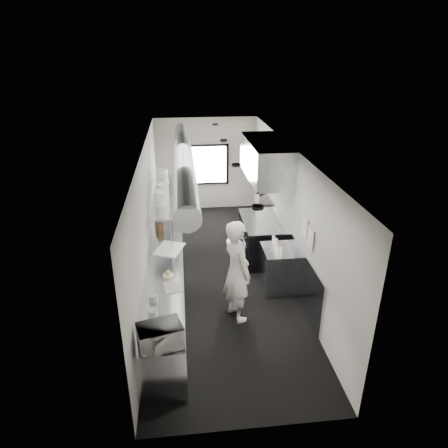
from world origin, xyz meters
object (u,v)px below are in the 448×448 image
object	(u,v)px
exhaust_hood	(266,160)
far_work_table	(169,205)
deli_tub_b	(153,298)
squeeze_bottle_e	(273,240)
squeeze_bottle_d	(276,243)
plate_stack_a	(161,198)
prep_counter	(167,270)
plate_stack_c	(163,184)
plate_stack_b	(163,191)
squeeze_bottle_a	(282,252)
pass_shelf	(163,196)
small_plate	(168,275)
microwave	(160,336)
knife_block	(159,224)
cutting_board	(169,249)
plate_stack_d	(162,177)
bottle_station	(278,269)
deli_tub_a	(153,313)
range	(260,238)
squeeze_bottle_b	(278,250)
squeeze_bottle_c	(276,247)
line_cook	(237,271)

from	to	relation	value
exhaust_hood	far_work_table	xyz separation A→B (m)	(-2.25, 2.50, -1.94)
deli_tub_b	squeeze_bottle_e	xyz separation A→B (m)	(2.38, 1.78, 0.04)
far_work_table	squeeze_bottle_d	xyz separation A→B (m)	(2.25, -3.80, 0.54)
deli_tub_b	plate_stack_a	size ratio (longest dim) A/B	0.47
prep_counter	plate_stack_c	distance (m)	2.16
exhaust_hood	plate_stack_b	xyz separation A→B (m)	(-2.27, 0.03, -0.66)
deli_tub_b	squeeze_bottle_a	bearing A→B (deg)	27.13
pass_shelf	small_plate	bearing A→B (deg)	-87.32
plate_stack_a	plate_stack_b	world-z (taller)	plate_stack_b
microwave	knife_block	bearing A→B (deg)	77.64
cutting_board	small_plate	bearing A→B (deg)	-90.29
far_work_table	plate_stack_d	xyz separation A→B (m)	(-0.07, -1.51, 1.31)
bottle_station	plate_stack_b	bearing A→B (deg)	148.43
deli_tub_a	cutting_board	distance (m)	2.17
prep_counter	squeeze_bottle_d	distance (m)	2.32
bottle_station	prep_counter	bearing A→B (deg)	175.03
pass_shelf	knife_block	distance (m)	0.68
bottle_station	microwave	distance (m)	3.52
range	squeeze_bottle_b	xyz separation A→B (m)	(0.04, -1.59, 0.51)
plate_stack_d	range	bearing A→B (deg)	-23.59
prep_counter	squeeze_bottle_e	bearing A→B (deg)	1.76
microwave	cutting_board	bearing A→B (deg)	73.70
prep_counter	deli_tub_a	distance (m)	2.18
exhaust_hood	squeeze_bottle_e	world-z (taller)	exhaust_hood
pass_shelf	squeeze_bottle_e	xyz separation A→B (m)	(2.28, -1.43, -0.55)
far_work_table	plate_stack_a	xyz separation A→B (m)	(-0.07, -2.88, 1.27)
deli_tub_b	squeeze_bottle_c	xyz separation A→B (m)	(2.36, 1.46, 0.03)
squeeze_bottle_d	deli_tub_a	bearing A→B (deg)	-139.78
microwave	far_work_table	bearing A→B (deg)	75.22
small_plate	pass_shelf	bearing A→B (deg)	92.68
plate_stack_d	line_cook	bearing A→B (deg)	-67.13
squeeze_bottle_b	microwave	bearing A→B (deg)	-132.68
plate_stack_a	squeeze_bottle_d	world-z (taller)	plate_stack_a
squeeze_bottle_c	squeeze_bottle_e	size ratio (longest dim) A/B	0.93
pass_shelf	squeeze_bottle_b	size ratio (longest dim) A/B	18.11
squeeze_bottle_e	small_plate	bearing A→B (deg)	-154.36
prep_counter	small_plate	world-z (taller)	small_plate
deli_tub_a	small_plate	distance (m)	1.17
plate_stack_c	squeeze_bottle_b	size ratio (longest dim) A/B	2.09
microwave	squeeze_bottle_c	world-z (taller)	microwave
far_work_table	plate_stack_a	world-z (taller)	plate_stack_a
far_work_table	small_plate	distance (m)	4.69
knife_block	plate_stack_d	xyz separation A→B (m)	(0.09, 1.13, 0.73)
range	deli_tub_a	bearing A→B (deg)	-125.03
squeeze_bottle_a	squeeze_bottle_e	xyz separation A→B (m)	(-0.04, 0.54, -0.00)
bottle_station	plate_stack_d	xyz separation A→B (m)	(-2.37, 2.39, 1.31)
line_cook	plate_stack_a	bearing A→B (deg)	13.20
pass_shelf	bottle_station	xyz separation A→B (m)	(2.34, -1.70, -1.09)
deli_tub_a	squeeze_bottle_b	distance (m)	2.93
pass_shelf	plate_stack_b	xyz separation A→B (m)	(0.01, -0.27, 0.20)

